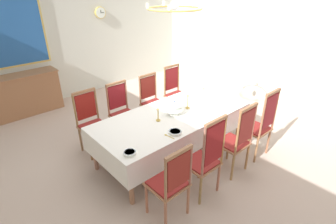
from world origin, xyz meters
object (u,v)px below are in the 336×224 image
candlestick_east (188,101)px  framed_painting (11,32)px  chair_south_b (205,157)px  chair_south_c (237,139)px  chair_north_b (122,111)px  mounted_clock (100,13)px  chair_north_a (91,121)px  chair_south_d (260,124)px  sideboard (26,94)px  bowl_far_left (130,153)px  soup_tureen (174,108)px  candlestick_west (158,114)px  chandelier (175,8)px  dining_table (173,118)px  chair_south_a (171,182)px  bowl_near_left (199,88)px  chair_north_d (176,91)px  chair_north_c (152,100)px  spoon_primary (201,88)px  spoon_secondary (167,136)px  bowl_near_right (175,132)px

candlestick_east → framed_painting: (-1.60, 3.55, 0.85)m
chair_south_b → chair_south_c: bearing=0.3°
chair_north_b → mounted_clock: 3.14m
chair_north_a → chair_south_d: 2.80m
sideboard → chair_north_a: bearing=99.7°
bowl_far_left → chair_south_b: bearing=-35.8°
soup_tureen → framed_painting: framed_painting is taller
candlestick_west → chandelier: 1.53m
chair_south_b → chair_south_c: size_ratio=1.05×
dining_table → candlestick_west: (-0.33, -0.00, 0.20)m
mounted_clock → chandelier: bearing=-102.8°
chair_south_a → chair_south_c: size_ratio=0.91×
candlestick_west → chandelier: bearing=0.0°
chair_north_a → bowl_near_left: chair_north_a is taller
chair_south_d → chair_north_d: (0.00, 1.99, -0.03)m
dining_table → chair_north_d: 1.41m
dining_table → chair_south_a: 1.39m
chair_south_a → chair_north_c: 2.38m
bowl_far_left → spoon_primary: bearing=20.7°
soup_tureen → bowl_far_left: size_ratio=1.81×
chair_south_d → spoon_secondary: 1.63m
framed_painting → dining_table: bearing=-70.2°
chair_north_b → bowl_near_right: (-0.03, -1.44, 0.20)m
bowl_near_left → soup_tureen: bearing=-157.7°
chair_north_b → sideboard: bearing=-66.5°
chair_south_b → chair_north_d: size_ratio=1.10×
soup_tureen → chandelier: bearing=180.0°
chair_south_c → bowl_near_left: size_ratio=6.17×
candlestick_west → bowl_near_left: bearing=17.3°
soup_tureen → framed_painting: bearing=110.0°
bowl_far_left → framed_painting: (-0.12, 3.98, 0.97)m
candlestick_west → spoon_secondary: (-0.19, -0.42, -0.12)m
chair_south_a → chair_north_d: (1.97, 1.98, 0.02)m
soup_tureen → candlestick_west: size_ratio=0.91×
bowl_near_left → sideboard: size_ratio=0.13×
dining_table → chair_north_c: chair_north_c is taller
chair_south_d → soup_tureen: (-0.98, 1.00, 0.25)m
chair_south_c → chair_north_d: bearing=72.1°
bowl_far_left → spoon_primary: bowl_far_left is taller
candlestick_west → sideboard: candlestick_west is taller
chair_south_a → spoon_secondary: size_ratio=6.02×
chair_south_a → chair_north_a: size_ratio=0.98×
candlestick_west → chair_north_b: bearing=91.9°
chair_north_a → bowl_near_right: size_ratio=5.69×
chair_north_c → candlestick_west: bearing=55.6°
chair_north_b → bowl_near_right: bearing=88.8°
bowl_far_left → chair_north_a: bearing=82.6°
chair_north_b → chair_north_d: (1.36, 0.00, 0.01)m
chair_south_a → spoon_primary: bearing=33.7°
soup_tureen → bowl_far_left: 1.25m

